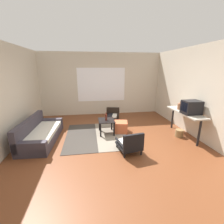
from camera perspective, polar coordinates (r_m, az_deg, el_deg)
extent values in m
plane|color=brown|center=(4.43, -0.21, -11.66)|extent=(7.80, 7.80, 0.00)
cube|color=beige|center=(7.00, -3.96, 10.17)|extent=(5.60, 0.12, 2.70)
cube|color=white|center=(6.94, -3.92, 10.02)|extent=(2.08, 0.01, 1.44)
cube|color=beige|center=(5.34, 28.97, 6.39)|extent=(0.12, 6.60, 2.70)
cube|color=beige|center=(4.73, -34.81, 4.52)|extent=(0.12, 6.60, 2.70)
cube|color=#38332D|center=(4.96, -11.26, -8.80)|extent=(0.94, 2.10, 0.01)
cube|color=gray|center=(4.99, -0.34, -8.28)|extent=(0.94, 2.10, 0.01)
cube|color=#38333D|center=(5.00, -24.15, -8.36)|extent=(0.88, 1.96, 0.23)
cube|color=beige|center=(4.93, -24.03, -6.63)|extent=(0.77, 1.77, 0.10)
cube|color=#38333D|center=(5.02, -28.07, -5.33)|extent=(0.24, 1.92, 0.56)
cube|color=#38333D|center=(5.74, -21.61, -4.11)|extent=(0.78, 0.22, 0.39)
cube|color=#38333D|center=(4.24, -27.90, -12.11)|extent=(0.78, 0.22, 0.39)
cube|color=black|center=(4.95, -2.09, -3.05)|extent=(0.50, 0.59, 0.02)
cube|color=black|center=(5.25, -4.67, -4.58)|extent=(0.04, 0.04, 0.43)
cube|color=black|center=(5.29, -0.13, -4.36)|extent=(0.04, 0.04, 0.43)
cube|color=black|center=(4.78, -4.22, -6.72)|extent=(0.04, 0.04, 0.43)
cube|color=black|center=(4.82, 0.78, -6.45)|extent=(0.04, 0.04, 0.43)
cylinder|color=black|center=(6.07, 2.06, -3.21)|extent=(0.04, 0.04, 0.12)
cylinder|color=black|center=(6.12, -2.18, -3.07)|extent=(0.04, 0.04, 0.12)
cylinder|color=black|center=(6.49, 2.32, -1.93)|extent=(0.04, 0.04, 0.12)
cylinder|color=black|center=(6.53, -1.64, -1.80)|extent=(0.04, 0.04, 0.12)
cube|color=black|center=(6.27, 0.14, -1.74)|extent=(0.65, 0.64, 0.05)
cube|color=silver|center=(6.23, 0.98, -1.34)|extent=(0.29, 0.49, 0.06)
cube|color=black|center=(6.25, -0.73, -1.29)|extent=(0.29, 0.49, 0.06)
cube|color=black|center=(6.44, 0.35, 0.38)|extent=(0.53, 0.20, 0.30)
cube|color=black|center=(6.22, 2.40, -0.80)|extent=(0.17, 0.52, 0.04)
cube|color=black|center=(6.27, -2.10, -0.67)|extent=(0.17, 0.52, 0.04)
cylinder|color=black|center=(4.23, 1.83, -12.17)|extent=(0.04, 0.04, 0.12)
cylinder|color=black|center=(4.39, 7.38, -11.23)|extent=(0.04, 0.04, 0.12)
cylinder|color=black|center=(3.81, 4.60, -15.70)|extent=(0.04, 0.04, 0.12)
cylinder|color=black|center=(3.98, 10.70, -14.45)|extent=(0.04, 0.04, 0.12)
cube|color=black|center=(4.05, 6.14, -12.25)|extent=(0.61, 0.68, 0.05)
cube|color=silver|center=(4.01, 4.82, -11.65)|extent=(0.26, 0.57, 0.06)
cube|color=brown|center=(4.08, 7.24, -11.23)|extent=(0.26, 0.57, 0.06)
cube|color=black|center=(3.73, 7.97, -11.03)|extent=(0.53, 0.15, 0.40)
cube|color=black|center=(3.92, 2.90, -11.34)|extent=(0.14, 0.61, 0.04)
cube|color=black|center=(4.10, 9.33, -10.25)|extent=(0.14, 0.61, 0.04)
cube|color=#BC5633|center=(5.14, 3.22, -5.48)|extent=(0.51, 0.51, 0.35)
cube|color=#B2AD9E|center=(5.17, 25.55, -0.07)|extent=(0.46, 1.48, 0.04)
cylinder|color=black|center=(4.78, 29.47, -6.85)|extent=(0.06, 0.06, 0.75)
cylinder|color=black|center=(5.83, 21.43, -1.95)|extent=(0.06, 0.06, 0.75)
cube|color=black|center=(4.95, 27.27, 1.57)|extent=(0.47, 0.38, 0.38)
cube|color=black|center=(4.81, 25.08, 1.73)|extent=(0.01, 0.30, 0.27)
cylinder|color=brown|center=(5.36, 24.17, 1.85)|extent=(0.23, 0.23, 0.19)
cylinder|color=brown|center=(5.33, 24.34, 3.26)|extent=(0.10, 0.10, 0.09)
cylinder|color=#5B2319|center=(4.89, -2.19, -1.97)|extent=(0.06, 0.06, 0.20)
cylinder|color=#5B2319|center=(4.85, -2.21, -0.51)|extent=(0.03, 0.03, 0.06)
cylinder|color=olive|center=(5.25, 23.58, -7.16)|extent=(0.25, 0.25, 0.22)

